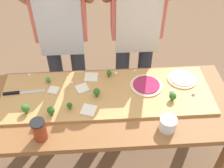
# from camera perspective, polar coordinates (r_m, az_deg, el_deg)

# --- Properties ---
(ground_plane) EXTENTS (8.00, 8.00, 0.00)m
(ground_plane) POSITION_cam_1_polar(r_m,az_deg,el_deg) (2.45, -1.95, -16.26)
(ground_plane) COLOR brown
(prep_table) EXTENTS (1.81, 0.71, 0.76)m
(prep_table) POSITION_cam_1_polar(r_m,az_deg,el_deg) (1.91, -2.41, -6.17)
(prep_table) COLOR brown
(prep_table) RESTS_ON ground
(cutting_board) EXTENTS (1.44, 0.48, 0.02)m
(cutting_board) POSITION_cam_1_polar(r_m,az_deg,el_deg) (1.89, -1.10, -2.00)
(cutting_board) COLOR tan
(cutting_board) RESTS_ON prep_table
(chefs_knife) EXTENTS (0.28, 0.05, 0.02)m
(chefs_knife) POSITION_cam_1_polar(r_m,az_deg,el_deg) (1.98, -19.04, -1.73)
(chefs_knife) COLOR #B7BABF
(chefs_knife) RESTS_ON cutting_board
(pizza_whole_beet_magenta) EXTENTS (0.23, 0.23, 0.02)m
(pizza_whole_beet_magenta) POSITION_cam_1_polar(r_m,az_deg,el_deg) (1.94, 7.18, -0.25)
(pizza_whole_beet_magenta) COLOR beige
(pizza_whole_beet_magenta) RESTS_ON cutting_board
(pizza_whole_cheese_artichoke) EXTENTS (0.21, 0.21, 0.02)m
(pizza_whole_cheese_artichoke) POSITION_cam_1_polar(r_m,az_deg,el_deg) (2.04, 14.42, 1.07)
(pizza_whole_cheese_artichoke) COLOR beige
(pizza_whole_cheese_artichoke) RESTS_ON cutting_board
(pizza_slice_far_left) EXTENTS (0.12, 0.12, 0.01)m
(pizza_slice_far_left) POSITION_cam_1_polar(r_m,az_deg,el_deg) (1.77, -4.90, -5.48)
(pizza_slice_far_left) COLOR silver
(pizza_slice_far_left) RESTS_ON cutting_board
(pizza_slice_center) EXTENTS (0.09, 0.09, 0.01)m
(pizza_slice_center) POSITION_cam_1_polar(r_m,az_deg,el_deg) (1.93, -12.11, -1.29)
(pizza_slice_center) COLOR silver
(pizza_slice_center) RESTS_ON cutting_board
(pizza_slice_near_right) EXTENTS (0.11, 0.11, 0.01)m
(pizza_slice_near_right) POSITION_cam_1_polar(r_m,az_deg,el_deg) (1.92, -6.25, -0.95)
(pizza_slice_near_right) COLOR silver
(pizza_slice_near_right) RESTS_ON cutting_board
(pizza_slice_near_left) EXTENTS (0.10, 0.10, 0.01)m
(pizza_slice_near_left) POSITION_cam_1_polar(r_m,az_deg,el_deg) (2.00, -4.37, 1.41)
(pizza_slice_near_left) COLOR silver
(pizza_slice_near_left) RESTS_ON cutting_board
(broccoli_floret_center_right) EXTENTS (0.05, 0.05, 0.06)m
(broccoli_floret_center_right) POSITION_cam_1_polar(r_m,az_deg,el_deg) (1.85, 12.59, -2.57)
(broccoli_floret_center_right) COLOR #366618
(broccoli_floret_center_right) RESTS_ON cutting_board
(broccoli_floret_center_left) EXTENTS (0.05, 0.05, 0.07)m
(broccoli_floret_center_left) POSITION_cam_1_polar(r_m,az_deg,el_deg) (1.83, -3.23, -1.67)
(broccoli_floret_center_left) COLOR #366618
(broccoli_floret_center_left) RESTS_ON cutting_board
(broccoli_floret_front_mid) EXTENTS (0.04, 0.04, 0.05)m
(broccoli_floret_front_mid) POSITION_cam_1_polar(r_m,az_deg,el_deg) (1.99, -0.60, 2.32)
(broccoli_floret_front_mid) COLOR #366618
(broccoli_floret_front_mid) RESTS_ON cutting_board
(broccoli_floret_front_left) EXTENTS (0.04, 0.04, 0.05)m
(broccoli_floret_front_left) POSITION_cam_1_polar(r_m,az_deg,el_deg) (1.99, -13.22, 0.87)
(broccoli_floret_front_left) COLOR #487A23
(broccoli_floret_front_left) RESTS_ON cutting_board
(broccoli_floret_back_left) EXTENTS (0.04, 0.04, 0.05)m
(broccoli_floret_back_left) POSITION_cam_1_polar(r_m,az_deg,el_deg) (1.78, -8.89, -4.45)
(broccoli_floret_back_left) COLOR #2C5915
(broccoli_floret_back_left) RESTS_ON cutting_board
(broccoli_floret_back_mid) EXTENTS (0.05, 0.05, 0.07)m
(broccoli_floret_back_mid) POSITION_cam_1_polar(r_m,az_deg,el_deg) (1.76, -12.66, -5.45)
(broccoli_floret_back_mid) COLOR #366618
(broccoli_floret_back_mid) RESTS_ON cutting_board
(broccoli_floret_back_right) EXTENTS (0.05, 0.05, 0.07)m
(broccoli_floret_back_right) POSITION_cam_1_polar(r_m,az_deg,el_deg) (1.81, -17.66, -4.86)
(broccoli_floret_back_right) COLOR #3F7220
(broccoli_floret_back_right) RESTS_ON cutting_board
(cheese_crumble_a) EXTENTS (0.02, 0.02, 0.02)m
(cheese_crumble_a) POSITION_cam_1_polar(r_m,az_deg,el_deg) (1.92, 12.41, -1.47)
(cheese_crumble_a) COLOR white
(cheese_crumble_a) RESTS_ON cutting_board
(cheese_crumble_b) EXTENTS (0.02, 0.02, 0.02)m
(cheese_crumble_b) POSITION_cam_1_polar(r_m,az_deg,el_deg) (1.95, 16.70, -1.94)
(cheese_crumble_b) COLOR silver
(cheese_crumble_b) RESTS_ON cutting_board
(cheese_crumble_c) EXTENTS (0.02, 0.02, 0.01)m
(cheese_crumble_c) POSITION_cam_1_polar(r_m,az_deg,el_deg) (2.05, 4.84, 2.72)
(cheese_crumble_c) COLOR white
(cheese_crumble_c) RESTS_ON cutting_board
(cheese_crumble_d) EXTENTS (0.02, 0.02, 0.02)m
(cheese_crumble_d) POSITION_cam_1_polar(r_m,az_deg,el_deg) (1.96, -8.37, 0.26)
(cheese_crumble_d) COLOR silver
(cheese_crumble_d) RESTS_ON cutting_board
(cheese_crumble_e) EXTENTS (0.02, 0.02, 0.02)m
(cheese_crumble_e) POSITION_cam_1_polar(r_m,az_deg,el_deg) (2.10, -16.87, 1.77)
(cheese_crumble_e) COLOR white
(cheese_crumble_e) RESTS_ON cutting_board
(cheese_crumble_f) EXTENTS (0.02, 0.02, 0.02)m
(cheese_crumble_f) POSITION_cam_1_polar(r_m,az_deg,el_deg) (2.02, 0.79, 2.20)
(cheese_crumble_f) COLOR silver
(cheese_crumble_f) RESTS_ON cutting_board
(flour_cup) EXTENTS (0.11, 0.11, 0.09)m
(flour_cup) POSITION_cam_1_polar(r_m,az_deg,el_deg) (1.71, 11.58, -8.29)
(flour_cup) COLOR white
(flour_cup) RESTS_ON prep_table
(sauce_jar) EXTENTS (0.09, 0.09, 0.14)m
(sauce_jar) POSITION_cam_1_polar(r_m,az_deg,el_deg) (1.66, -14.97, -9.26)
(sauce_jar) COLOR #99381E
(sauce_jar) RESTS_ON prep_table
(cook_left) EXTENTS (0.54, 0.39, 1.67)m
(cook_left) POSITION_cam_1_polar(r_m,az_deg,el_deg) (2.19, -10.61, 11.98)
(cook_left) COLOR #333847
(cook_left) RESTS_ON ground
(cook_right) EXTENTS (0.54, 0.39, 1.67)m
(cook_right) POSITION_cam_1_polar(r_m,az_deg,el_deg) (2.20, 5.17, 12.64)
(cook_right) COLOR #333847
(cook_right) RESTS_ON ground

